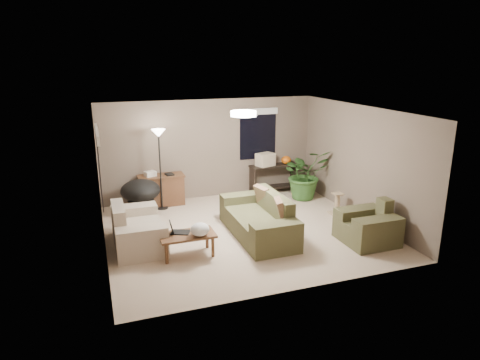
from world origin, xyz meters
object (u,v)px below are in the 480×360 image
object	(u,v)px
console_table	(274,176)
cat_scratching_post	(337,205)
coffee_table	(187,237)
desk	(162,190)
main_sofa	(260,221)
loveseat	(136,231)
papasan_chair	(141,194)
floor_lamp	(159,143)
houseplant	(305,179)
armchair	(368,227)

from	to	relation	value
console_table	cat_scratching_post	world-z (taller)	console_table
coffee_table	desk	world-z (taller)	desk
main_sofa	desk	world-z (taller)	main_sofa
loveseat	papasan_chair	world-z (taller)	loveseat
loveseat	floor_lamp	world-z (taller)	floor_lamp
houseplant	cat_scratching_post	distance (m)	1.32
armchair	cat_scratching_post	distance (m)	1.58
coffee_table	papasan_chair	distance (m)	2.58
main_sofa	desk	distance (m)	2.96
console_table	desk	bearing A→B (deg)	-179.17
main_sofa	floor_lamp	world-z (taller)	floor_lamp
main_sofa	console_table	world-z (taller)	main_sofa
coffee_table	floor_lamp	distance (m)	2.97
loveseat	armchair	distance (m)	4.48
desk	floor_lamp	distance (m)	1.25
loveseat	houseplant	bearing A→B (deg)	19.04
loveseat	console_table	bearing A→B (deg)	30.36
armchair	coffee_table	world-z (taller)	armchair
armchair	houseplant	world-z (taller)	houseplant
houseplant	cat_scratching_post	xyz separation A→B (m)	(0.17, -1.28, -0.29)
coffee_table	papasan_chair	bearing A→B (deg)	101.70
desk	houseplant	xyz separation A→B (m)	(3.53, -0.69, 0.12)
console_table	cat_scratching_post	size ratio (longest dim) A/B	2.60
floor_lamp	cat_scratching_post	world-z (taller)	floor_lamp
main_sofa	coffee_table	world-z (taller)	main_sofa
main_sofa	papasan_chair	bearing A→B (deg)	135.49
loveseat	cat_scratching_post	distance (m)	4.56
main_sofa	desk	xyz separation A→B (m)	(-1.57, 2.51, 0.08)
console_table	floor_lamp	xyz separation A→B (m)	(-3.04, -0.30, 1.16)
papasan_chair	cat_scratching_post	xyz separation A→B (m)	(4.25, -1.55, -0.25)
main_sofa	armchair	size ratio (longest dim) A/B	2.20
main_sofa	cat_scratching_post	distance (m)	2.20
main_sofa	console_table	bearing A→B (deg)	60.77
papasan_chair	cat_scratching_post	world-z (taller)	papasan_chair
main_sofa	armchair	bearing A→B (deg)	-28.66
main_sofa	loveseat	distance (m)	2.43
armchair	coffee_table	distance (m)	3.50
papasan_chair	houseplant	world-z (taller)	houseplant
console_table	papasan_chair	size ratio (longest dim) A/B	1.15
desk	papasan_chair	world-z (taller)	papasan_chair
desk	papasan_chair	bearing A→B (deg)	-141.91
floor_lamp	houseplant	xyz separation A→B (m)	(3.57, -0.44, -1.10)
main_sofa	armchair	xyz separation A→B (m)	(1.87, -1.02, 0.00)
coffee_table	houseplant	world-z (taller)	houseplant
console_table	floor_lamp	bearing A→B (deg)	-174.35
desk	cat_scratching_post	bearing A→B (deg)	-28.08
coffee_table	cat_scratching_post	xyz separation A→B (m)	(3.73, 0.98, -0.14)
armchair	cat_scratching_post	xyz separation A→B (m)	(0.27, 1.55, -0.08)
console_table	floor_lamp	size ratio (longest dim) A/B	0.68
loveseat	coffee_table	world-z (taller)	loveseat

